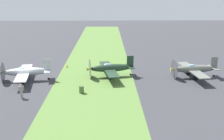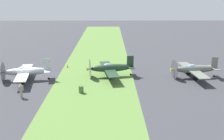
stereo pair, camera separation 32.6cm
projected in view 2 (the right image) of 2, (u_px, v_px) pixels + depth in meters
ground_plane at (27, 81)px, 39.91m from camera, size 160.00×160.00×0.00m
grass_verge at (95, 80)px, 39.99m from camera, size 120.00×11.00×0.01m
airplane_lead at (26, 72)px, 39.54m from camera, size 8.93×7.10×3.16m
airplane_wingman at (110, 68)px, 41.37m from camera, size 8.89×7.08×3.15m
airplane_trail at (194, 69)px, 40.84m from camera, size 8.83×7.00×3.13m
ground_crew_chief at (21, 91)px, 33.31m from camera, size 0.38×0.58×1.73m
fuel_drum at (81, 89)px, 35.05m from camera, size 0.60×0.60×0.90m
runway_marker_cone at (67, 66)px, 46.59m from camera, size 0.36×0.36×0.44m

